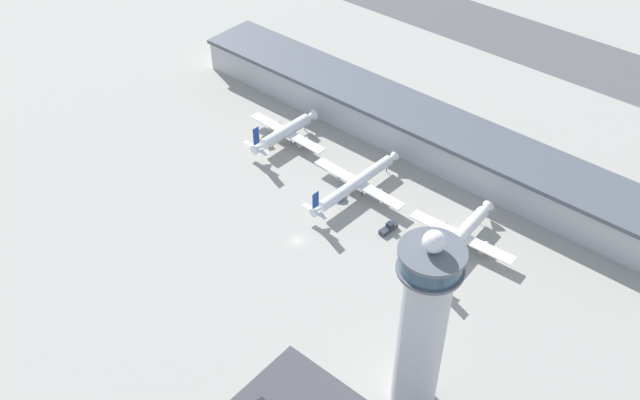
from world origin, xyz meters
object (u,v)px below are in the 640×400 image
object	(u,v)px
airplane_gate_charlie	(460,237)
service_truck_catering	(266,141)
service_truck_fuel	(389,228)
service_truck_baggage	(340,194)
airplane_gate_alpha	(286,132)
control_tower	(422,327)
airplane_gate_bravo	(356,183)

from	to	relation	value
airplane_gate_charlie	service_truck_catering	bearing A→B (deg)	179.60
service_truck_catering	service_truck_fuel	bearing A→B (deg)	-8.12
service_truck_catering	service_truck_baggage	xyz separation A→B (m)	(42.21, -6.00, -0.01)
airplane_gate_charlie	service_truck_baggage	xyz separation A→B (m)	(-45.81, -5.39, -3.38)
airplane_gate_alpha	airplane_gate_charlie	world-z (taller)	airplane_gate_alpha
service_truck_fuel	airplane_gate_charlie	bearing A→B (deg)	21.87
airplane_gate_alpha	service_truck_baggage	size ratio (longest dim) A/B	5.13
control_tower	service_truck_baggage	bearing A→B (deg)	142.23
service_truck_catering	service_truck_baggage	distance (m)	42.63
airplane_gate_bravo	service_truck_baggage	distance (m)	6.99
airplane_gate_charlie	control_tower	bearing A→B (deg)	-69.35
control_tower	airplane_gate_bravo	size ratio (longest dim) A/B	1.35
control_tower	airplane_gate_alpha	world-z (taller)	control_tower
service_truck_fuel	service_truck_baggage	bearing A→B (deg)	171.81
airplane_gate_charlie	service_truck_catering	distance (m)	88.08
control_tower	service_truck_catering	bearing A→B (deg)	152.01
service_truck_fuel	service_truck_baggage	size ratio (longest dim) A/B	1.03
service_truck_fuel	control_tower	bearing A→B (deg)	-48.21
service_truck_catering	service_truck_fuel	size ratio (longest dim) A/B	0.94
service_truck_catering	control_tower	bearing A→B (deg)	-27.99
control_tower	service_truck_catering	size ratio (longest dim) A/B	8.48
airplane_gate_alpha	service_truck_catering	xyz separation A→B (m)	(-5.10, -5.86, -3.67)
airplane_gate_alpha	service_truck_fuel	distance (m)	62.94
control_tower	service_truck_catering	world-z (taller)	control_tower
service_truck_baggage	airplane_gate_alpha	bearing A→B (deg)	162.27
service_truck_catering	airplane_gate_alpha	bearing A→B (deg)	48.97
airplane_gate_alpha	service_truck_baggage	distance (m)	39.13
airplane_gate_alpha	airplane_gate_bravo	distance (m)	40.88
service_truck_catering	airplane_gate_bravo	bearing A→B (deg)	-1.16
airplane_gate_charlie	service_truck_catering	world-z (taller)	airplane_gate_charlie
airplane_gate_alpha	service_truck_baggage	world-z (taller)	airplane_gate_alpha
control_tower	service_truck_fuel	size ratio (longest dim) A/B	8.01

